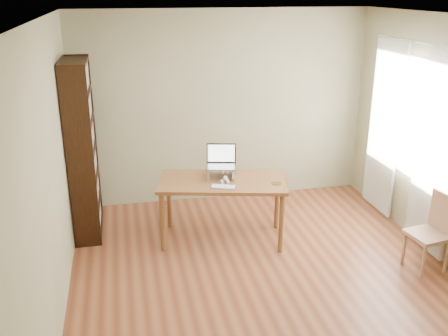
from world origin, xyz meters
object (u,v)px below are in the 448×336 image
Objects in this scene: chair at (434,230)px; keyboard at (223,187)px; bookshelf at (83,149)px; desk at (222,188)px; laptop at (220,161)px; cat at (222,171)px.

keyboard is at bearing 147.83° from chair.
chair is (3.60, -1.67, -0.60)m from bookshelf.
desk is (1.56, -0.57, -0.39)m from bookshelf.
laptop reaches higher than chair.
keyboard is (1.53, -0.79, -0.29)m from bookshelf.
desk is 0.25m from keyboard.
desk is at bearing 142.48° from chair.
bookshelf is 1.74m from keyboard.
bookshelf reaches higher than laptop.
laptop reaches higher than keyboard.
laptop is 2.44m from chair.
cat reaches higher than desk.
cat is (0.06, 0.33, 0.06)m from keyboard.
bookshelf is at bearing 173.10° from keyboard.
desk is at bearing -19.99° from bookshelf.
chair is at bearing -2.77° from keyboard.
bookshelf is at bearing 173.25° from desk.
bookshelf is 1.66m from cat.
chair is (2.04, -1.25, -0.50)m from laptop.
cat is (1.58, -0.46, -0.23)m from bookshelf.
keyboard is 2.27m from chair.
bookshelf is 6.93× the size of keyboard.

